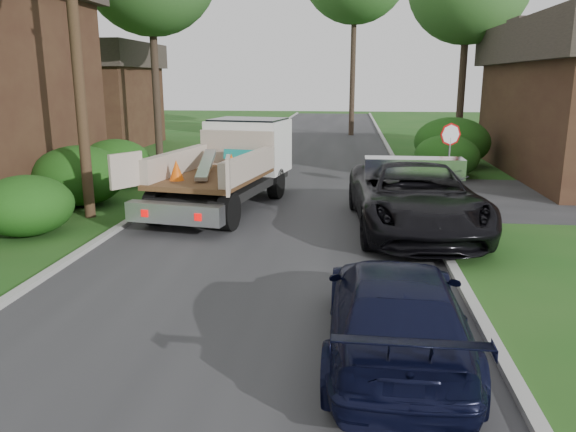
{
  "coord_description": "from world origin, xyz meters",
  "views": [
    {
      "loc": [
        1.89,
        -10.03,
        3.88
      ],
      "look_at": [
        0.7,
        0.85,
        1.2
      ],
      "focal_mm": 35.0,
      "sensor_mm": 36.0,
      "label": 1
    }
  ],
  "objects_px": {
    "utility_pole": "(75,29)",
    "navy_suv": "(395,310)",
    "house_left_far": "(86,93)",
    "black_pickup": "(414,197)",
    "stop_sign": "(450,144)",
    "flatbed_truck": "(235,159)"
  },
  "relations": [
    {
      "from": "house_left_far",
      "to": "flatbed_truck",
      "type": "xyz_separation_m",
      "value": [
        11.81,
        -14.62,
        -1.64
      ]
    },
    {
      "from": "house_left_far",
      "to": "black_pickup",
      "type": "relative_size",
      "value": 1.16
    },
    {
      "from": "utility_pole",
      "to": "flatbed_truck",
      "type": "height_order",
      "value": "utility_pole"
    },
    {
      "from": "utility_pole",
      "to": "navy_suv",
      "type": "bearing_deg",
      "value": -42.8
    },
    {
      "from": "stop_sign",
      "to": "black_pickup",
      "type": "height_order",
      "value": "stop_sign"
    },
    {
      "from": "house_left_far",
      "to": "navy_suv",
      "type": "distance_m",
      "value": 29.41
    },
    {
      "from": "navy_suv",
      "to": "flatbed_truck",
      "type": "bearing_deg",
      "value": -65.6
    },
    {
      "from": "house_left_far",
      "to": "flatbed_truck",
      "type": "relative_size",
      "value": 1.05
    },
    {
      "from": "house_left_far",
      "to": "black_pickup",
      "type": "bearing_deg",
      "value": -45.66
    },
    {
      "from": "utility_pole",
      "to": "house_left_far",
      "type": "xyz_separation_m",
      "value": [
        -8.02,
        17.02,
        -2.12
      ]
    },
    {
      "from": "black_pickup",
      "to": "navy_suv",
      "type": "bearing_deg",
      "value": -101.87
    },
    {
      "from": "navy_suv",
      "to": "house_left_far",
      "type": "bearing_deg",
      "value": -55.77
    },
    {
      "from": "black_pickup",
      "to": "stop_sign",
      "type": "bearing_deg",
      "value": 66.69
    },
    {
      "from": "stop_sign",
      "to": "navy_suv",
      "type": "relative_size",
      "value": 0.52
    },
    {
      "from": "stop_sign",
      "to": "flatbed_truck",
      "type": "bearing_deg",
      "value": -166.79
    },
    {
      "from": "house_left_far",
      "to": "navy_suv",
      "type": "xyz_separation_m",
      "value": [
        16.1,
        -24.5,
        -2.36
      ]
    },
    {
      "from": "flatbed_truck",
      "to": "navy_suv",
      "type": "relative_size",
      "value": 1.51
    },
    {
      "from": "stop_sign",
      "to": "navy_suv",
      "type": "distance_m",
      "value": 11.84
    },
    {
      "from": "utility_pole",
      "to": "navy_suv",
      "type": "height_order",
      "value": "utility_pole"
    },
    {
      "from": "flatbed_truck",
      "to": "house_left_far",
      "type": "bearing_deg",
      "value": 138.58
    },
    {
      "from": "flatbed_truck",
      "to": "black_pickup",
      "type": "height_order",
      "value": "flatbed_truck"
    },
    {
      "from": "utility_pole",
      "to": "black_pickup",
      "type": "height_order",
      "value": "utility_pole"
    }
  ]
}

